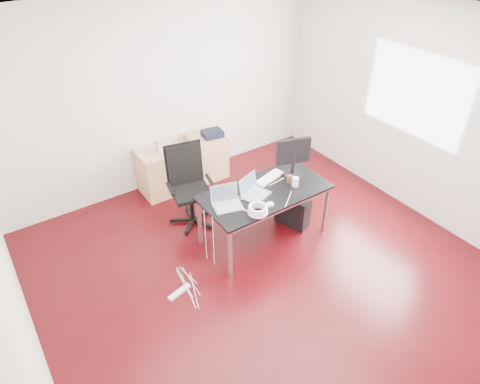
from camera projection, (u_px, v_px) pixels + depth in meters
room_shell at (273, 172)px, 4.36m from camera, size 5.00×5.00×5.00m
desk at (265, 194)px, 5.29m from camera, size 1.60×0.80×0.73m
office_chair at (188, 182)px, 5.64m from camera, size 0.56×0.58×1.08m
filing_cabinet_left at (157, 173)px, 6.30m from camera, size 0.50×0.50×0.70m
filing_cabinet_right at (207, 156)px, 6.69m from camera, size 0.50×0.50×0.70m
pc_tower at (293, 211)px, 5.77m from camera, size 0.33×0.49×0.44m
wastebasket at (167, 187)px, 6.37m from camera, size 0.28×0.28×0.28m
power_strip at (179, 292)px, 4.86m from camera, size 0.31×0.13×0.04m
laptop_left at (227, 201)px, 4.99m from camera, size 0.39×0.33×0.23m
laptop_right at (253, 191)px, 5.16m from camera, size 0.39×0.35×0.23m
monitor at (293, 155)px, 5.41m from camera, size 0.44×0.26×0.51m
keyboard at (270, 178)px, 5.48m from camera, size 0.46×0.25×0.02m
cup_white at (295, 182)px, 5.31m from camera, size 0.09×0.09×0.12m
cup_brown at (289, 179)px, 5.39m from camera, size 0.09×0.09×0.10m
cable_coil at (258, 210)px, 4.86m from camera, size 0.24×0.24×0.11m
power_adapter at (270, 204)px, 5.01m from camera, size 0.09×0.09×0.03m
speaker at (160, 146)px, 6.05m from camera, size 0.10×0.09×0.18m
navy_garment at (212, 134)px, 6.46m from camera, size 0.33×0.28×0.09m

